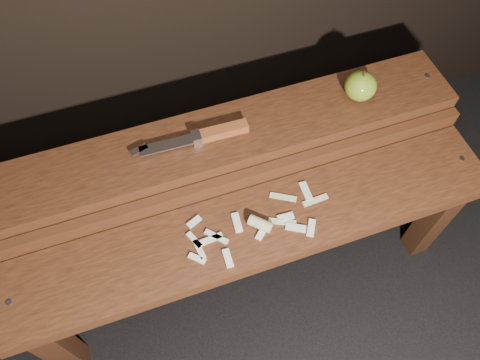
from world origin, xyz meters
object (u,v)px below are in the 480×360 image
object	(u,v)px
bench_rear_tier	(226,154)
knife	(209,134)
bench_front_tier	(256,240)
apple	(361,86)

from	to	relation	value
bench_rear_tier	knife	xyz separation A→B (m)	(-0.04, 0.00, 0.10)
bench_rear_tier	knife	size ratio (longest dim) A/B	4.18
bench_front_tier	apple	bearing A→B (deg)	32.97
bench_front_tier	bench_rear_tier	world-z (taller)	bench_rear_tier
bench_rear_tier	bench_front_tier	bearing A→B (deg)	-90.00
bench_rear_tier	apple	size ratio (longest dim) A/B	14.28
apple	knife	world-z (taller)	apple
bench_front_tier	apple	xyz separation A→B (m)	(0.36, 0.23, 0.18)
apple	knife	distance (m)	0.40
bench_front_tier	apple	distance (m)	0.46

